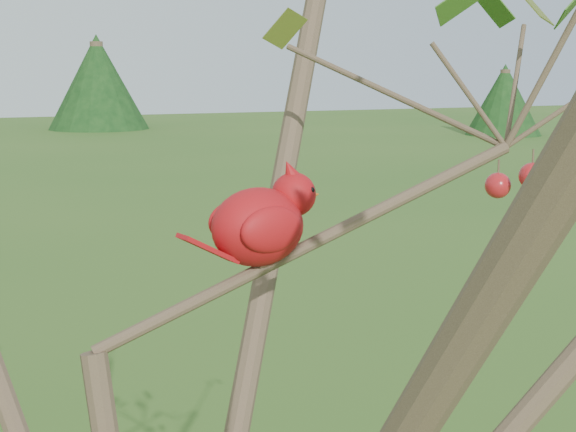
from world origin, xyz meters
The scene contains 2 objects.
crabapple_tree centered at (0.03, -0.02, 2.12)m, with size 2.35×2.05×2.95m.
cardinal centered at (0.18, 0.08, 2.11)m, with size 0.22×0.13×0.16m.
Camera 1 is at (-0.25, -1.01, 2.32)m, focal length 55.00 mm.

